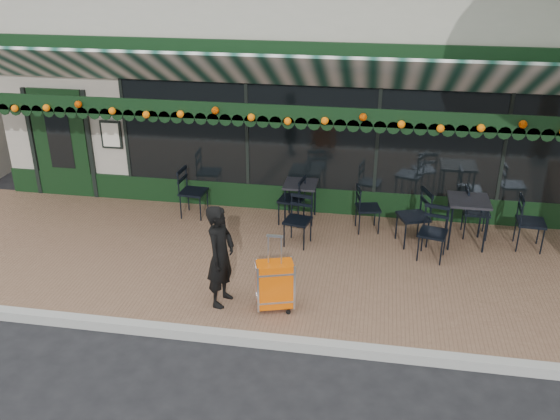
% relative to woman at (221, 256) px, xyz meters
% --- Properties ---
extents(ground, '(80.00, 80.00, 0.00)m').
position_rel_woman_xyz_m(ground, '(0.65, -0.62, -0.91)').
color(ground, black).
rests_on(ground, ground).
extents(sidewalk, '(18.00, 4.00, 0.15)m').
position_rel_woman_xyz_m(sidewalk, '(0.65, 1.38, -0.83)').
color(sidewalk, brown).
rests_on(sidewalk, ground).
extents(curb, '(18.00, 0.16, 0.15)m').
position_rel_woman_xyz_m(curb, '(0.65, -0.70, -0.83)').
color(curb, '#9E9E99').
rests_on(curb, ground).
extents(restaurant_building, '(12.00, 9.60, 4.50)m').
position_rel_woman_xyz_m(restaurant_building, '(0.65, 7.21, 1.36)').
color(restaurant_building, '#A69D90').
rests_on(restaurant_building, ground).
extents(woman, '(0.46, 0.61, 1.51)m').
position_rel_woman_xyz_m(woman, '(0.00, 0.00, 0.00)').
color(woman, black).
rests_on(woman, sidewalk).
extents(suitcase, '(0.57, 0.42, 1.16)m').
position_rel_woman_xyz_m(suitcase, '(0.78, -0.04, -0.37)').
color(suitcase, '#DB5306').
rests_on(suitcase, sidewalk).
extents(cafe_table_a, '(0.67, 0.67, 0.83)m').
position_rel_woman_xyz_m(cafe_table_a, '(3.63, 2.47, -0.01)').
color(cafe_table_a, black).
rests_on(cafe_table_a, sidewalk).
extents(cafe_table_b, '(0.59, 0.59, 0.73)m').
position_rel_woman_xyz_m(cafe_table_b, '(0.72, 2.96, -0.10)').
color(cafe_table_b, black).
rests_on(cafe_table_b, sidewalk).
extents(chair_a_left, '(0.63, 0.63, 0.98)m').
position_rel_woman_xyz_m(chair_a_left, '(2.74, 2.34, -0.27)').
color(chair_a_left, black).
rests_on(chair_a_left, sidewalk).
extents(chair_a_right, '(0.46, 0.46, 0.91)m').
position_rel_woman_xyz_m(chair_a_right, '(3.84, 2.82, -0.30)').
color(chair_a_right, black).
rests_on(chair_a_right, sidewalk).
extents(chair_a_front, '(0.54, 0.54, 0.90)m').
position_rel_woman_xyz_m(chair_a_front, '(3.04, 1.85, -0.31)').
color(chair_a_front, black).
rests_on(chair_a_front, sidewalk).
extents(chair_a_extra, '(0.49, 0.49, 0.94)m').
position_rel_woman_xyz_m(chair_a_extra, '(4.68, 2.49, -0.29)').
color(chair_a_extra, black).
rests_on(chair_a_extra, sidewalk).
extents(chair_b_left, '(0.52, 0.52, 0.91)m').
position_rel_woman_xyz_m(chair_b_left, '(0.58, 2.81, -0.30)').
color(chair_b_left, black).
rests_on(chair_b_left, sidewalk).
extents(chair_b_right, '(0.51, 0.51, 0.85)m').
position_rel_woman_xyz_m(chair_b_right, '(1.97, 2.72, -0.33)').
color(chair_b_right, black).
rests_on(chair_b_right, sidewalk).
extents(chair_b_front, '(0.52, 0.52, 0.87)m').
position_rel_woman_xyz_m(chair_b_front, '(0.81, 1.97, -0.32)').
color(chair_b_front, black).
rests_on(chair_b_front, sidewalk).
extents(chair_solo, '(0.51, 0.51, 0.95)m').
position_rel_woman_xyz_m(chair_solo, '(-1.28, 2.80, -0.28)').
color(chair_solo, black).
rests_on(chair_solo, sidewalk).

